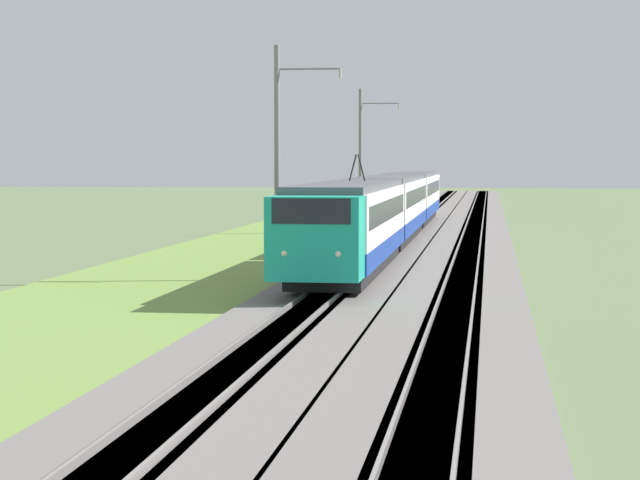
# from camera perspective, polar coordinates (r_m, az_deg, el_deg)

# --- Properties ---
(ballast_main) EXTENTS (240.00, 4.40, 0.30)m
(ballast_main) POSITION_cam_1_polar(r_m,az_deg,el_deg) (57.80, 2.47, -0.82)
(ballast_main) COLOR slate
(ballast_main) RESTS_ON ground
(ballast_adjacent) EXTENTS (240.00, 4.40, 0.30)m
(ballast_adjacent) POSITION_cam_1_polar(r_m,az_deg,el_deg) (57.57, 6.75, -0.86)
(ballast_adjacent) COLOR slate
(ballast_adjacent) RESTS_ON ground
(track_main) EXTENTS (240.00, 1.57, 0.45)m
(track_main) POSITION_cam_1_polar(r_m,az_deg,el_deg) (57.80, 2.47, -0.81)
(track_main) COLOR #4C4238
(track_main) RESTS_ON ground
(track_adjacent) EXTENTS (240.00, 1.57, 0.45)m
(track_adjacent) POSITION_cam_1_polar(r_m,az_deg,el_deg) (57.57, 6.75, -0.85)
(track_adjacent) COLOR #4C4238
(track_adjacent) RESTS_ON ground
(grass_verge) EXTENTS (240.00, 9.78, 0.12)m
(grass_verge) POSITION_cam_1_polar(r_m,az_deg,el_deg) (58.78, -3.94, -0.84)
(grass_verge) COLOR olive
(grass_verge) RESTS_ON ground
(passenger_train) EXTENTS (58.57, 3.01, 4.91)m
(passenger_train) POSITION_cam_1_polar(r_m,az_deg,el_deg) (66.66, 3.20, 1.62)
(passenger_train) COLOR #19A88E
(passenger_train) RESTS_ON ground
(catenary_mast_mid) EXTENTS (0.22, 2.56, 9.00)m
(catenary_mast_mid) POSITION_cam_1_polar(r_m,az_deg,el_deg) (47.27, -1.90, 3.63)
(catenary_mast_mid) COLOR slate
(catenary_mast_mid) RESTS_ON ground
(catenary_mast_far) EXTENTS (0.22, 2.56, 9.08)m
(catenary_mast_far) POSITION_cam_1_polar(r_m,az_deg,el_deg) (77.58, 1.90, 3.68)
(catenary_mast_far) COLOR slate
(catenary_mast_far) RESTS_ON ground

